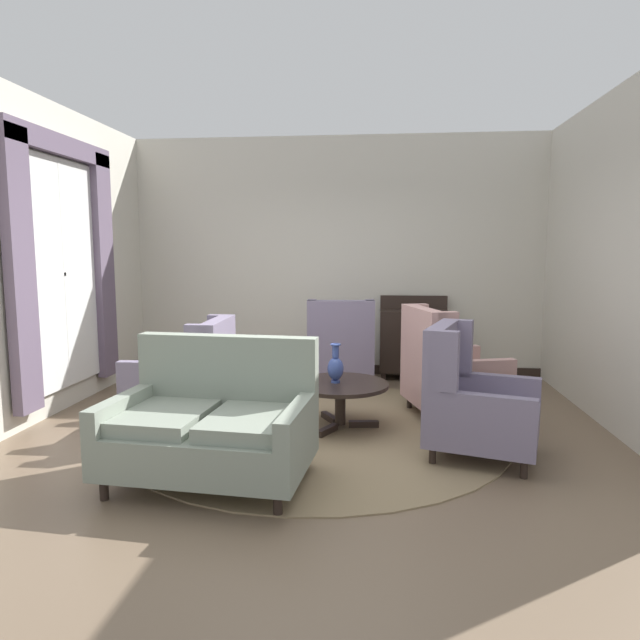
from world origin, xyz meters
name	(u,v)px	position (x,y,z in m)	size (l,w,h in m)	color
ground	(312,440)	(0.00, 0.00, 0.00)	(7.72, 7.72, 0.00)	brown
wall_back	(336,257)	(0.00, 2.76, 1.56)	(5.61, 0.08, 3.12)	beige
wall_left	(60,259)	(-2.73, 0.83, 1.56)	(0.08, 3.86, 3.12)	beige
wall_right	(610,260)	(2.73, 0.83, 1.56)	(0.08, 3.86, 3.12)	beige
baseboard_back	(335,368)	(0.00, 2.70, 0.06)	(5.45, 0.03, 0.12)	black
area_rug	(316,428)	(0.00, 0.30, 0.01)	(3.50, 3.50, 0.01)	#847051
window_with_curtains	(65,259)	(-2.63, 0.75, 1.56)	(0.12, 1.85, 2.60)	silver
coffee_table	(340,391)	(0.22, 0.35, 0.36)	(0.89, 0.89, 0.44)	black
porcelain_vase	(336,367)	(0.18, 0.35, 0.58)	(0.15, 0.15, 0.36)	#384C93
settee	(213,426)	(-0.61, -0.92, 0.41)	(1.47, 1.03, 1.01)	gray
armchair_foreground_right	(189,380)	(-1.21, 0.32, 0.43)	(0.90, 0.84, 1.01)	slate
armchair_back_corner	(446,372)	(1.24, 0.81, 0.45)	(1.05, 1.04, 1.10)	tan
armchair_near_window	(340,352)	(0.13, 1.84, 0.45)	(0.83, 0.89, 1.09)	slate
armchair_near_sideboard	(472,402)	(1.32, -0.22, 0.44)	(1.03, 1.02, 1.06)	slate
side_table	(444,365)	(1.29, 1.39, 0.41)	(0.45, 0.45, 0.69)	black
sideboard	(414,340)	(1.03, 2.46, 0.50)	(0.86, 0.38, 1.06)	black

